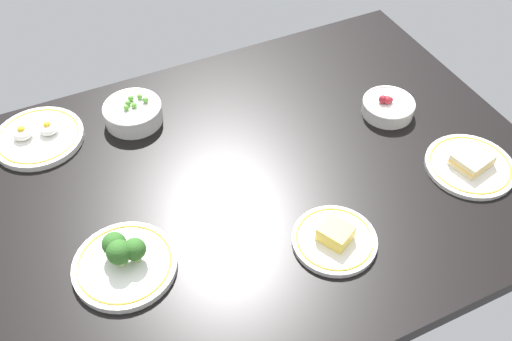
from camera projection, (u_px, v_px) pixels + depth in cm
name	position (u px, v px, depth cm)	size (l,w,h in cm)	color
dining_table	(256.00, 182.00, 138.30)	(136.75, 98.54, 4.00)	black
bowl_peas	(133.00, 112.00, 148.43)	(15.18, 15.18, 6.27)	white
plate_broccoli	(124.00, 260.00, 117.73)	(21.73, 21.73, 8.23)	white
plate_sandwich	(470.00, 164.00, 137.93)	(21.34, 21.34, 4.31)	white
plate_cheese	(335.00, 239.00, 122.79)	(18.44, 18.44, 4.85)	white
bowl_berries	(388.00, 106.00, 150.86)	(13.78, 13.78, 5.77)	white
plate_eggs	(38.00, 136.00, 144.50)	(22.42, 22.42, 5.13)	white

